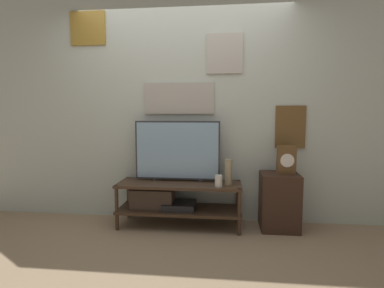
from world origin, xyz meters
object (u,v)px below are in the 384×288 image
object	(u,v)px
vase_tall_ceramic	(228,172)
candle_jar	(219,181)
television	(177,150)
mantel_clock	(286,160)
vase_slim_bronze	(229,173)

from	to	relation	value
vase_tall_ceramic	candle_jar	distance (m)	0.17
television	mantel_clock	distance (m)	1.21
vase_slim_bronze	mantel_clock	distance (m)	0.65
mantel_clock	vase_slim_bronze	bearing A→B (deg)	173.32
vase_slim_bronze	mantel_clock	size ratio (longest dim) A/B	0.68
vase_slim_bronze	mantel_clock	xyz separation A→B (m)	(0.62, -0.07, 0.17)
television	mantel_clock	bearing A→B (deg)	-3.65
vase_slim_bronze	vase_tall_ceramic	xyz separation A→B (m)	(-0.00, -0.11, 0.03)
television	vase_tall_ceramic	xyz separation A→B (m)	(0.59, -0.12, -0.22)
vase_tall_ceramic	candle_jar	bearing A→B (deg)	-134.05
mantel_clock	television	bearing A→B (deg)	176.35
television	mantel_clock	world-z (taller)	television
television	vase_slim_bronze	world-z (taller)	television
vase_slim_bronze	television	bearing A→B (deg)	179.55
television	candle_jar	xyz separation A→B (m)	(0.48, -0.23, -0.29)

